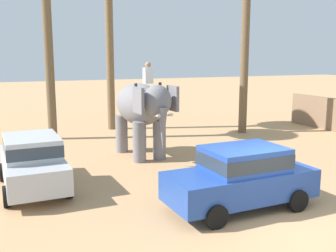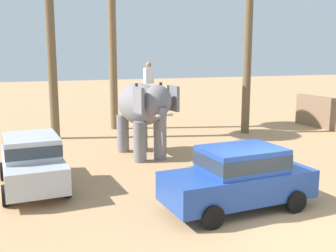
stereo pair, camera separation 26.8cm
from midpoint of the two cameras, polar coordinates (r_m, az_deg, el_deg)
name	(u,v)px [view 1 (the left image)]	position (r m, az deg, el deg)	size (l,w,h in m)	color
ground_plane	(281,222)	(10.56, 15.17, -13.22)	(120.00, 120.00, 0.00)	tan
car_sedan_foreground	(242,175)	(10.96, 9.83, -6.98)	(4.15, 1.98, 1.70)	#23479E
car_parked_far_side	(32,160)	(13.03, -19.47, -4.66)	(1.97, 4.15, 1.70)	#B7BABF
elephant_with_mahout	(142,109)	(16.11, -4.24, 2.48)	(1.89, 3.94, 3.88)	slate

